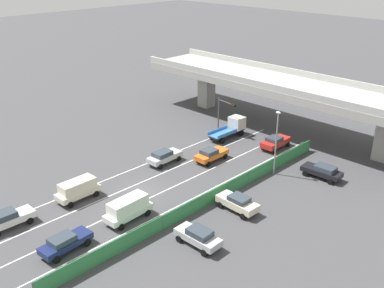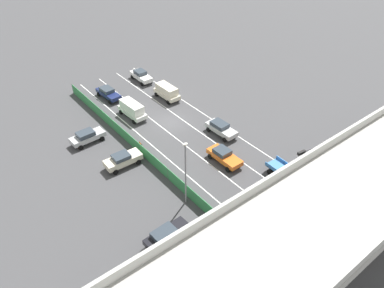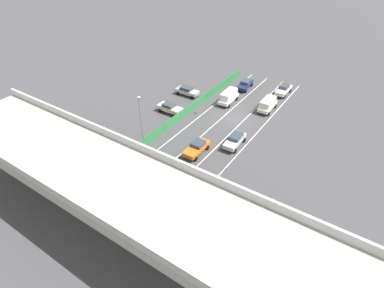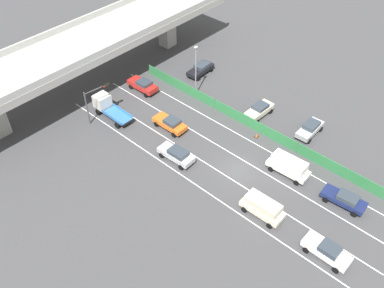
% 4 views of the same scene
% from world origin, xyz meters
% --- Properties ---
extents(ground_plane, '(300.00, 300.00, 0.00)m').
position_xyz_m(ground_plane, '(0.00, 0.00, 0.00)').
color(ground_plane, '#424244').
extents(lane_line_left_edge, '(0.14, 42.03, 0.01)m').
position_xyz_m(lane_line_left_edge, '(-4.95, 3.02, 0.00)').
color(lane_line_left_edge, silver).
rests_on(lane_line_left_edge, ground).
extents(lane_line_mid_left, '(0.14, 42.03, 0.01)m').
position_xyz_m(lane_line_mid_left, '(-1.65, 3.02, 0.00)').
color(lane_line_mid_left, silver).
rests_on(lane_line_mid_left, ground).
extents(lane_line_mid_right, '(0.14, 42.03, 0.01)m').
position_xyz_m(lane_line_mid_right, '(1.65, 3.02, 0.00)').
color(lane_line_mid_right, silver).
rests_on(lane_line_mid_right, ground).
extents(lane_line_right_edge, '(0.14, 42.03, 0.01)m').
position_xyz_m(lane_line_right_edge, '(4.95, 3.02, 0.00)').
color(lane_line_right_edge, silver).
rests_on(lane_line_right_edge, ground).
extents(elevated_overpass, '(46.48, 9.46, 7.81)m').
position_xyz_m(elevated_overpass, '(0.00, 26.03, 6.11)').
color(elevated_overpass, '#A09E99').
rests_on(elevated_overpass, ground).
extents(green_fence, '(0.10, 38.13, 1.52)m').
position_xyz_m(green_fence, '(6.99, 3.02, 0.76)').
color(green_fence, '#338447').
rests_on(green_fence, ground).
extents(car_sedan_red, '(2.12, 4.53, 1.64)m').
position_xyz_m(car_sedan_red, '(3.42, 19.59, 0.91)').
color(car_sedan_red, red).
rests_on(car_sedan_red, ground).
extents(car_sedan_navy, '(2.21, 4.72, 1.54)m').
position_xyz_m(car_sedan_navy, '(3.43, -11.28, 0.87)').
color(car_sedan_navy, navy).
rests_on(car_sedan_navy, ground).
extents(car_van_cream, '(2.10, 4.59, 2.10)m').
position_xyz_m(car_van_cream, '(-3.44, -5.66, 1.20)').
color(car_van_cream, beige).
rests_on(car_van_cream, ground).
extents(car_sedan_white, '(1.97, 4.63, 1.69)m').
position_xyz_m(car_sedan_white, '(-3.51, -13.06, 0.92)').
color(car_sedan_white, white).
rests_on(car_sedan_white, ground).
extents(car_taxi_orange, '(2.05, 4.56, 1.59)m').
position_xyz_m(car_taxi_orange, '(0.03, 10.89, 0.87)').
color(car_taxi_orange, orange).
rests_on(car_taxi_orange, ground).
extents(car_van_white, '(2.20, 4.92, 2.21)m').
position_xyz_m(car_van_white, '(3.32, -4.41, 1.25)').
color(car_van_white, silver).
rests_on(car_van_white, ground).
extents(car_sedan_silver, '(2.08, 4.56, 1.61)m').
position_xyz_m(car_sedan_silver, '(-3.53, 6.38, 0.91)').
color(car_sedan_silver, '#B7BABC').
rests_on(car_sedan_silver, ground).
extents(flatbed_truck_blue, '(2.28, 5.84, 2.55)m').
position_xyz_m(flatbed_truck_blue, '(-3.40, 19.03, 1.31)').
color(flatbed_truck_blue, black).
rests_on(flatbed_truck_blue, ground).
extents(parked_wagon_silver, '(4.38, 2.02, 1.64)m').
position_xyz_m(parked_wagon_silver, '(10.94, -2.69, 0.91)').
color(parked_wagon_silver, '#B2B5B7').
rests_on(parked_wagon_silver, ground).
extents(parked_sedan_cream, '(4.41, 2.06, 1.64)m').
position_xyz_m(parked_sedan_cream, '(9.74, 4.15, 0.92)').
color(parked_sedan_cream, beige).
rests_on(parked_sedan_cream, ground).
extents(parked_sedan_dark, '(4.60, 2.19, 1.55)m').
position_xyz_m(parked_sedan_dark, '(12.09, 16.38, 0.88)').
color(parked_sedan_dark, black).
rests_on(parked_sedan_dark, ground).
extents(traffic_light, '(3.55, 0.80, 4.90)m').
position_xyz_m(traffic_light, '(-4.93, 19.05, 3.52)').
color(traffic_light, '#47474C').
rests_on(traffic_light, ground).
extents(street_lamp, '(0.60, 0.36, 7.61)m').
position_xyz_m(street_lamp, '(7.59, 13.37, 4.58)').
color(street_lamp, gray).
rests_on(street_lamp, ground).
extents(traffic_cone, '(0.47, 0.47, 0.57)m').
position_xyz_m(traffic_cone, '(6.07, 1.84, 0.26)').
color(traffic_cone, orange).
rests_on(traffic_cone, ground).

